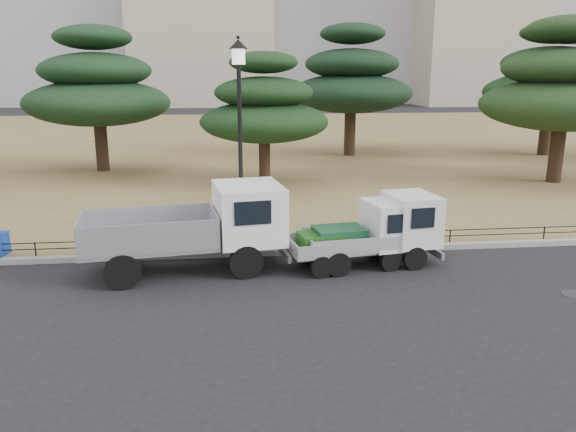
{
  "coord_description": "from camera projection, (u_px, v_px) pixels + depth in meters",
  "views": [
    {
      "loc": [
        -1.65,
        -12.83,
        5.1
      ],
      "look_at": [
        0.0,
        2.0,
        1.3
      ],
      "focal_mm": 35.0,
      "sensor_mm": 36.0,
      "label": 1
    }
  ],
  "objects": [
    {
      "name": "ground",
      "position": [
        297.0,
        287.0,
        13.79
      ],
      "size": [
        220.0,
        220.0,
        0.0
      ],
      "primitive_type": "plane",
      "color": "black"
    },
    {
      "name": "lawn",
      "position": [
        247.0,
        141.0,
        43.25
      ],
      "size": [
        120.0,
        56.0,
        0.15
      ],
      "primitive_type": "cube",
      "color": "olive",
      "rests_on": "ground"
    },
    {
      "name": "curb",
      "position": [
        286.0,
        252.0,
        16.28
      ],
      "size": [
        120.0,
        0.25,
        0.16
      ],
      "primitive_type": "cube",
      "color": "gray",
      "rests_on": "ground"
    },
    {
      "name": "truck_large",
      "position": [
        197.0,
        225.0,
        14.71
      ],
      "size": [
        5.39,
        2.71,
        2.25
      ],
      "rotation": [
        0.0,
        0.0,
        0.14
      ],
      "color": "black",
      "rests_on": "ground"
    },
    {
      "name": "truck_kei_front",
      "position": [
        360.0,
        235.0,
        15.14
      ],
      "size": [
        3.47,
        1.9,
        1.74
      ],
      "rotation": [
        0.0,
        0.0,
        0.16
      ],
      "color": "black",
      "rests_on": "ground"
    },
    {
      "name": "truck_kei_rear",
      "position": [
        380.0,
        230.0,
        15.3
      ],
      "size": [
        3.8,
        2.0,
        1.9
      ],
      "rotation": [
        0.0,
        0.0,
        0.13
      ],
      "color": "black",
      "rests_on": "ground"
    },
    {
      "name": "street_lamp",
      "position": [
        240.0,
        111.0,
        15.44
      ],
      "size": [
        0.52,
        0.52,
        5.84
      ],
      "color": "black",
      "rests_on": "lawn"
    },
    {
      "name": "pipe_fence",
      "position": [
        285.0,
        238.0,
        16.33
      ],
      "size": [
        38.0,
        0.04,
        0.4
      ],
      "color": "black",
      "rests_on": "lawn"
    },
    {
      "name": "manhole",
      "position": [
        574.0,
        294.0,
        13.33
      ],
      "size": [
        0.6,
        0.6,
        0.01
      ],
      "primitive_type": "cylinder",
      "color": "#2D2D30",
      "rests_on": "ground"
    },
    {
      "name": "pine_west_near",
      "position": [
        97.0,
        88.0,
        28.42
      ],
      "size": [
        7.31,
        7.31,
        7.31
      ],
      "color": "black",
      "rests_on": "lawn"
    },
    {
      "name": "pine_center_left",
      "position": [
        264.0,
        109.0,
        25.19
      ],
      "size": [
        5.82,
        5.82,
        5.91
      ],
      "color": "black",
      "rests_on": "lawn"
    },
    {
      "name": "pine_center_right",
      "position": [
        351.0,
        80.0,
        33.9
      ],
      "size": [
        7.41,
        7.41,
        7.87
      ],
      "color": "black",
      "rests_on": "lawn"
    },
    {
      "name": "pine_east_near",
      "position": [
        564.0,
        88.0,
        25.37
      ],
      "size": [
        7.38,
        7.38,
        7.46
      ],
      "color": "black",
      "rests_on": "lawn"
    },
    {
      "name": "pine_east_far",
      "position": [
        551.0,
        79.0,
        34.09
      ],
      "size": [
        7.97,
        7.97,
        8.01
      ],
      "color": "black",
      "rests_on": "lawn"
    }
  ]
}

